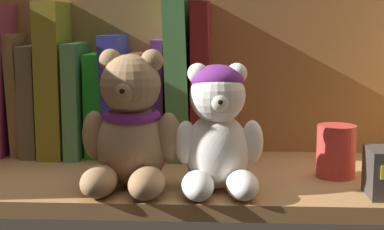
# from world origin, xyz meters

# --- Properties ---
(shelf_board) EXTENTS (0.72, 0.28, 0.02)m
(shelf_board) POSITION_xyz_m (0.00, 0.00, 0.01)
(shelf_board) COLOR #9E7042
(shelf_board) RESTS_ON ground
(shelf_back_panel) EXTENTS (0.74, 0.01, 0.31)m
(shelf_back_panel) POSITION_xyz_m (0.00, 0.15, 0.16)
(shelf_back_panel) COLOR brown
(shelf_back_panel) RESTS_ON ground
(book_1) EXTENTS (0.04, 0.10, 0.23)m
(book_1) POSITION_xyz_m (-0.30, 0.12, 0.13)
(book_1) COLOR #933461
(book_1) RESTS_ON shelf_board
(book_2) EXTENTS (0.02, 0.09, 0.19)m
(book_2) POSITION_xyz_m (-0.27, 0.12, 0.11)
(book_2) COLOR olive
(book_2) RESTS_ON shelf_board
(book_3) EXTENTS (0.02, 0.11, 0.17)m
(book_3) POSITION_xyz_m (-0.24, 0.12, 0.10)
(book_3) COLOR brown
(book_3) RESTS_ON shelf_board
(book_4) EXTENTS (0.04, 0.13, 0.23)m
(book_4) POSITION_xyz_m (-0.21, 0.12, 0.14)
(book_4) COLOR olive
(book_4) RESTS_ON shelf_board
(book_5) EXTENTS (0.02, 0.13, 0.17)m
(book_5) POSITION_xyz_m (-0.18, 0.12, 0.11)
(book_5) COLOR #569155
(book_5) RESTS_ON shelf_board
(book_6) EXTENTS (0.03, 0.09, 0.16)m
(book_6) POSITION_xyz_m (-0.15, 0.12, 0.10)
(book_6) COLOR green
(book_6) RESTS_ON shelf_board
(book_7) EXTENTS (0.04, 0.15, 0.19)m
(book_7) POSITION_xyz_m (-0.12, 0.12, 0.11)
(book_7) COLOR navy
(book_7) RESTS_ON shelf_board
(book_8) EXTENTS (0.03, 0.09, 0.16)m
(book_8) POSITION_xyz_m (-0.08, 0.12, 0.10)
(book_8) COLOR #C4764B
(book_8) RESTS_ON shelf_board
(book_9) EXTENTS (0.02, 0.09, 0.18)m
(book_9) POSITION_xyz_m (-0.05, 0.12, 0.11)
(book_9) COLOR #54236B
(book_9) RESTS_ON shelf_board
(book_10) EXTENTS (0.04, 0.13, 0.25)m
(book_10) POSITION_xyz_m (-0.02, 0.12, 0.14)
(book_10) COLOR #458143
(book_10) RESTS_ON shelf_board
(book_11) EXTENTS (0.03, 0.12, 0.23)m
(book_11) POSITION_xyz_m (0.01, 0.12, 0.14)
(book_11) COLOR maroon
(book_11) RESTS_ON shelf_board
(teddy_bear_larger) EXTENTS (0.13, 0.13, 0.17)m
(teddy_bear_larger) POSITION_xyz_m (-0.07, -0.08, 0.09)
(teddy_bear_larger) COLOR #93704C
(teddy_bear_larger) RESTS_ON shelf_board
(teddy_bear_smaller) EXTENTS (0.11, 0.12, 0.16)m
(teddy_bear_smaller) POSITION_xyz_m (0.04, -0.08, 0.09)
(teddy_bear_smaller) COLOR white
(teddy_bear_smaller) RESTS_ON shelf_board
(pillar_candle) EXTENTS (0.05, 0.05, 0.07)m
(pillar_candle) POSITION_xyz_m (0.19, -0.01, 0.05)
(pillar_candle) COLOR #C63833
(pillar_candle) RESTS_ON shelf_board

